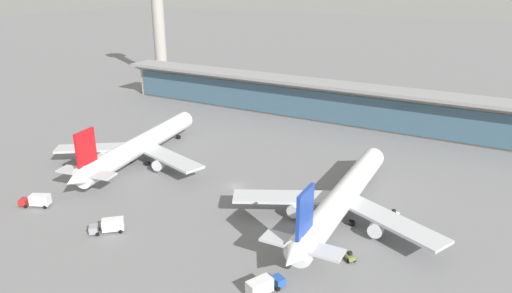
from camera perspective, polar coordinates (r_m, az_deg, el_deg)
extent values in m
plane|color=slate|center=(123.45, -2.49, -4.92)|extent=(1200.00, 1200.00, 0.00)
cylinder|color=white|center=(142.31, -13.88, 0.30)|extent=(14.37, 53.94, 5.67)
cone|color=white|center=(165.92, -8.38, 3.51)|extent=(6.31, 5.94, 5.55)
cone|color=white|center=(121.11, -21.38, -3.82)|extent=(6.05, 6.98, 5.10)
cube|color=black|center=(162.92, -8.93, 3.53)|extent=(4.58, 3.01, 0.68)
cube|color=#B7BABF|center=(145.97, -18.91, -0.14)|extent=(23.53, 19.25, 0.68)
cube|color=#B7BABF|center=(132.51, -10.60, -1.40)|extent=(25.19, 12.97, 0.68)
cylinder|color=silver|center=(144.45, -18.05, -1.08)|extent=(3.75, 4.56, 3.13)
cylinder|color=silver|center=(134.22, -11.75, -2.10)|extent=(3.75, 4.56, 3.13)
cube|color=red|center=(122.15, -20.30, -0.10)|extent=(1.79, 6.86, 8.79)
cube|color=#B7BABF|center=(123.69, -20.23, -3.02)|extent=(16.12, 6.80, 0.49)
cylinder|color=black|center=(143.41, -15.41, -1.70)|extent=(1.38, 1.54, 1.37)
cylinder|color=black|center=(140.03, -13.31, -2.04)|extent=(1.38, 1.54, 1.37)
cylinder|color=black|center=(160.99, -9.57, 1.17)|extent=(1.38, 1.54, 1.37)
cylinder|color=white|center=(107.87, 10.75, -6.00)|extent=(7.22, 53.87, 5.67)
cone|color=white|center=(133.89, 14.55, -1.03)|extent=(5.70, 5.26, 5.55)
cone|color=white|center=(83.82, 4.60, -13.47)|extent=(5.28, 6.38, 5.10)
cube|color=black|center=(130.58, 14.24, -1.08)|extent=(4.32, 2.47, 0.68)
cube|color=#B7BABF|center=(107.86, 3.70, -6.25)|extent=(24.54, 16.87, 0.68)
cube|color=#B7BABF|center=(101.64, 16.49, -8.87)|extent=(24.83, 15.76, 0.68)
cylinder|color=silver|center=(107.26, 4.99, -7.62)|extent=(3.24, 4.19, 3.13)
cylinder|color=silver|center=(102.54, 14.70, -9.66)|extent=(3.24, 4.19, 3.13)
cube|color=#193899|center=(84.33, 6.08, -8.03)|extent=(0.88, 6.86, 8.79)
cube|color=#B7BABF|center=(86.74, 5.67, -12.02)|extent=(15.75, 4.75, 0.49)
cylinder|color=black|center=(108.33, 8.53, -8.53)|extent=(1.21, 1.40, 1.37)
cylinder|color=black|center=(106.78, 11.72, -9.20)|extent=(1.21, 1.40, 1.37)
cylinder|color=black|center=(128.74, 13.54, -4.07)|extent=(1.21, 1.40, 1.37)
cube|color=silver|center=(112.08, 16.52, -8.04)|extent=(2.80, 3.16, 0.90)
cube|color=black|center=(111.91, 16.67, -7.64)|extent=(0.97, 0.97, 0.70)
cylinder|color=black|center=(111.23, 16.36, -8.52)|extent=(0.73, 0.90, 0.90)
cylinder|color=black|center=(112.12, 15.87, -8.22)|extent=(0.73, 0.90, 0.90)
cylinder|color=black|center=(112.47, 17.11, -8.26)|extent=(0.73, 0.90, 0.90)
cylinder|color=black|center=(113.35, 16.62, -7.98)|extent=(0.73, 0.90, 0.90)
cube|color=#234C9E|center=(86.14, 2.74, -16.23)|extent=(2.84, 2.59, 1.50)
cube|color=black|center=(86.37, 3.17, -15.88)|extent=(1.93, 0.97, 0.70)
cube|color=silver|center=(83.74, 0.45, -16.87)|extent=(4.01, 5.14, 2.50)
cylinder|color=black|center=(86.85, 1.84, -16.49)|extent=(0.63, 0.93, 0.90)
cylinder|color=black|center=(85.53, 2.75, -17.17)|extent=(0.63, 0.93, 0.90)
cylinder|color=black|center=(84.58, -0.86, -17.63)|extent=(0.63, 0.93, 0.90)
cube|color=olive|center=(94.83, 11.41, -13.10)|extent=(3.09, 2.98, 0.90)
cube|color=black|center=(94.19, 11.53, -12.78)|extent=(0.99, 0.99, 0.70)
cylinder|color=black|center=(95.46, 10.71, -13.12)|extent=(0.86, 0.81, 0.90)
cylinder|color=black|center=(96.09, 11.47, -12.94)|extent=(0.86, 0.81, 0.90)
cylinder|color=black|center=(94.06, 11.30, -13.72)|extent=(0.86, 0.81, 0.90)
cylinder|color=black|center=(94.70, 12.07, -13.53)|extent=(0.86, 0.81, 0.90)
cube|color=#B21E1E|center=(125.88, -26.72, -6.10)|extent=(2.61, 2.85, 1.50)
cube|color=black|center=(126.16, -27.05, -5.95)|extent=(1.00, 1.92, 0.70)
cube|color=silver|center=(123.60, -25.12, -5.97)|extent=(5.14, 4.05, 2.50)
cylinder|color=black|center=(124.98, -26.58, -6.65)|extent=(0.93, 0.64, 0.90)
cylinder|color=black|center=(126.60, -26.12, -6.23)|extent=(0.93, 0.64, 0.90)
cylinder|color=black|center=(122.65, -24.63, -6.83)|extent=(0.93, 0.64, 0.90)
cylinder|color=black|center=(124.30, -24.19, -6.40)|extent=(0.93, 0.64, 0.90)
cube|color=gray|center=(107.10, -19.43, -9.60)|extent=(2.88, 2.91, 1.50)
cube|color=black|center=(107.07, -19.88, -9.48)|extent=(1.49, 1.60, 0.70)
cube|color=silver|center=(106.32, -17.25, -9.16)|extent=(4.94, 4.81, 2.50)
cylinder|color=black|center=(106.44, -19.00, -10.20)|extent=(0.85, 0.82, 0.90)
cylinder|color=black|center=(108.28, -18.91, -9.65)|extent=(0.85, 0.82, 0.90)
cylinder|color=black|center=(105.94, -16.39, -10.04)|extent=(0.85, 0.82, 0.90)
cylinder|color=black|center=(107.78, -16.34, -9.49)|extent=(0.85, 0.82, 0.90)
cube|color=#9E998E|center=(180.20, 9.23, 5.33)|extent=(185.59, 8.00, 14.00)
cube|color=#3D5B70|center=(176.48, 8.72, 4.81)|extent=(181.88, 0.50, 11.20)
cube|color=gray|center=(176.61, 9.14, 7.58)|extent=(189.30, 12.80, 1.20)
cylinder|color=#9E998E|center=(260.36, -11.93, 14.43)|extent=(6.40, 6.40, 56.42)
cone|color=orange|center=(136.36, -21.90, -3.78)|extent=(0.44, 0.44, 0.70)
cube|color=black|center=(136.49, -21.89, -3.91)|extent=(0.62, 0.62, 0.04)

